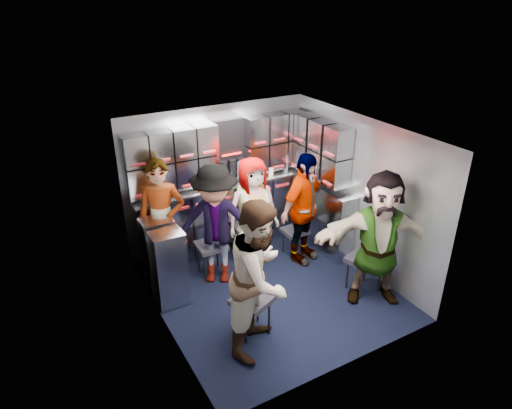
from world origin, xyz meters
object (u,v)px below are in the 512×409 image
jump_seat_center (246,227)px  attendant_arc_d (303,209)px  jump_seat_mid_left (211,247)px  attendant_arc_a (260,277)px  jump_seat_mid_right (295,232)px  jump_seat_near_right (365,261)px  attendant_standing (162,222)px  jump_seat_near_left (252,302)px  attendant_arc_e (379,239)px  attendant_arc_c (252,210)px  attendant_arc_b (216,225)px

jump_seat_center → attendant_arc_d: 0.89m
jump_seat_mid_left → attendant_arc_a: bearing=-93.9°
jump_seat_mid_right → attendant_arc_d: 0.48m
jump_seat_near_right → attendant_standing: 2.63m
jump_seat_near_left → jump_seat_near_right: jump_seat_near_right is taller
attendant_arc_d → attendant_arc_e: size_ratio=0.94×
jump_seat_mid_right → attendant_arc_d: attendant_arc_d is taller
attendant_arc_c → attendant_arc_e: size_ratio=0.90×
jump_seat_center → jump_seat_mid_left: bearing=-160.2°
jump_seat_near_left → attendant_arc_e: size_ratio=0.30×
jump_seat_mid_left → attendant_arc_c: bearing=5.1°
jump_seat_mid_left → attendant_arc_e: 2.19m
jump_seat_near_right → attendant_arc_b: bearing=143.5°
attendant_arc_a → jump_seat_near_left: bearing=49.9°
jump_seat_near_right → attendant_arc_b: 1.95m
attendant_arc_b → jump_seat_mid_right: bearing=33.6°
attendant_arc_c → jump_seat_mid_right: bearing=-14.2°
jump_seat_near_right → attendant_arc_d: (-0.27, 1.00, 0.36)m
jump_seat_center → attendant_arc_e: attendant_arc_e is taller
attendant_arc_a → attendant_arc_e: attendant_arc_a is taller
jump_seat_mid_left → jump_seat_mid_right: 1.27m
jump_seat_mid_right → jump_seat_near_right: size_ratio=0.77×
jump_seat_near_left → attendant_arc_c: (0.77, 1.37, 0.35)m
attendant_arc_d → attendant_arc_e: bearing=-98.1°
attendant_arc_b → attendant_arc_e: size_ratio=0.96×
jump_seat_near_right → attendant_arc_d: size_ratio=0.32×
jump_seat_near_right → attendant_arc_a: attendant_arc_a is taller
jump_seat_mid_left → jump_seat_center: size_ratio=0.95×
attendant_arc_b → attendant_arc_c: 0.71m
attendant_arc_c → attendant_arc_e: bearing=-57.2°
attendant_standing → attendant_arc_e: 2.71m
jump_seat_mid_right → attendant_arc_e: bearing=-78.7°
jump_seat_near_right → attendant_arc_b: (-1.53, 1.13, 0.38)m
attendant_arc_a → attendant_arc_e: size_ratio=1.01×
attendant_standing → jump_seat_near_right: bearing=-8.8°
jump_seat_near_right → attendant_arc_b: attendant_arc_b is taller
jump_seat_center → attendant_arc_e: bearing=-63.4°
attendant_arc_b → jump_seat_center: bearing=63.6°
jump_seat_mid_left → attendant_arc_e: size_ratio=0.27×
attendant_arc_b → attendant_standing: bearing=175.9°
attendant_standing → attendant_arc_c: bearing=19.7°
jump_seat_near_right → attendant_standing: bearing=143.8°
jump_seat_near_left → attendant_arc_d: 1.73m
jump_seat_mid_left → jump_seat_near_right: jump_seat_near_right is taller
jump_seat_near_left → attendant_arc_c: 1.61m
jump_seat_near_left → attendant_arc_e: bearing=-6.4°
jump_seat_center → jump_seat_near_right: 1.78m
jump_seat_near_left → attendant_standing: bearing=106.8°
jump_seat_near_right → attendant_arc_a: size_ratio=0.30×
attendant_arc_c → attendant_standing: bearing=175.9°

